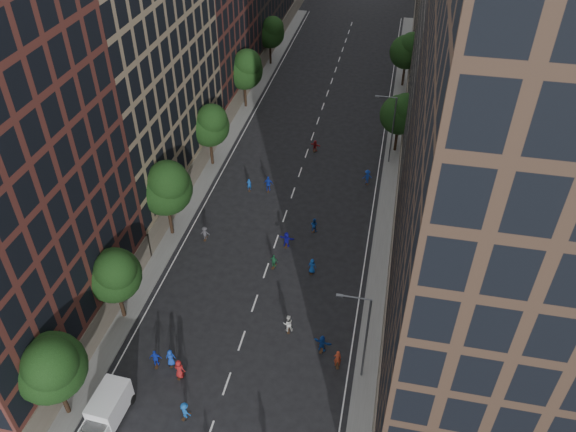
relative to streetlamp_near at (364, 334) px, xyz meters
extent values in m
plane|color=black|center=(-10.37, 28.00, -5.17)|extent=(240.00, 240.00, 0.00)
cube|color=slate|center=(-22.37, 35.50, -5.09)|extent=(4.00, 105.00, 0.15)
cube|color=slate|center=(1.63, 35.50, -5.09)|extent=(4.00, 105.00, 0.15)
cube|color=#8F7A5D|center=(-29.37, 23.00, 11.83)|extent=(14.00, 26.00, 34.00)
cube|color=#53261F|center=(-29.37, 46.00, 8.83)|extent=(14.00, 20.00, 28.00)
cube|color=#402E22|center=(8.63, 3.00, 12.83)|extent=(14.00, 30.00, 36.00)
cube|color=#6B6258|center=(8.63, 32.00, 11.33)|extent=(14.00, 28.00, 33.00)
cylinder|color=black|center=(-21.57, -8.00, -3.19)|extent=(0.36, 0.36, 3.96)
sphere|color=black|center=(-21.57, -8.00, 0.41)|extent=(5.20, 5.20, 5.20)
sphere|color=black|center=(-20.92, -8.52, 1.71)|extent=(3.90, 3.90, 3.90)
cylinder|color=black|center=(-21.57, 2.00, -3.32)|extent=(0.36, 0.36, 3.70)
sphere|color=black|center=(-21.57, 2.00, 0.04)|extent=(4.80, 4.80, 4.80)
sphere|color=black|center=(-20.97, 1.52, 1.24)|extent=(3.60, 3.60, 3.60)
cylinder|color=black|center=(-21.57, 14.00, -3.06)|extent=(0.36, 0.36, 4.22)
sphere|color=black|center=(-21.57, 14.00, 0.78)|extent=(5.60, 5.60, 5.60)
sphere|color=black|center=(-20.87, 13.44, 2.18)|extent=(4.20, 4.20, 4.20)
cylinder|color=black|center=(-21.57, 28.00, -3.23)|extent=(0.36, 0.36, 3.87)
sphere|color=black|center=(-21.57, 28.00, 0.29)|extent=(5.00, 5.00, 5.00)
sphere|color=black|center=(-20.94, 27.50, 1.54)|extent=(3.75, 3.75, 3.75)
cylinder|color=black|center=(-21.57, 44.00, -3.14)|extent=(0.36, 0.36, 4.05)
sphere|color=black|center=(-21.57, 44.00, 0.54)|extent=(5.40, 5.40, 5.40)
sphere|color=black|center=(-20.89, 43.46, 1.89)|extent=(4.05, 4.05, 4.05)
cylinder|color=black|center=(-21.57, 60.00, -3.28)|extent=(0.36, 0.36, 3.78)
sphere|color=black|center=(-21.57, 60.00, 0.16)|extent=(4.80, 4.80, 4.80)
sphere|color=black|center=(-20.97, 59.52, 1.36)|extent=(3.60, 3.60, 3.60)
cylinder|color=black|center=(0.83, 36.00, -3.30)|extent=(0.36, 0.36, 3.74)
sphere|color=black|center=(0.83, 36.00, 0.10)|extent=(5.00, 5.00, 5.00)
sphere|color=black|center=(1.46, 35.50, 1.35)|extent=(3.75, 3.75, 3.75)
cylinder|color=black|center=(0.83, 56.00, -3.19)|extent=(0.36, 0.36, 3.96)
sphere|color=black|center=(0.83, 56.00, 0.41)|extent=(5.20, 5.20, 5.20)
sphere|color=black|center=(1.48, 55.48, 1.71)|extent=(3.90, 3.90, 3.90)
cylinder|color=#595B60|center=(0.23, 0.00, -0.67)|extent=(0.18, 0.18, 9.00)
cylinder|color=#595B60|center=(-0.97, 0.00, 3.83)|extent=(2.40, 0.12, 0.12)
cube|color=#595B60|center=(-2.07, 0.00, 3.78)|extent=(0.50, 0.22, 0.15)
cylinder|color=#595B60|center=(0.23, 33.00, -0.67)|extent=(0.18, 0.18, 9.00)
cylinder|color=#595B60|center=(-0.97, 33.00, 3.83)|extent=(2.40, 0.12, 0.12)
cube|color=#595B60|center=(-2.07, 33.00, 3.78)|extent=(0.50, 0.22, 0.15)
cube|color=white|center=(-18.14, -7.48, -3.75)|extent=(2.23, 3.63, 2.16)
cube|color=white|center=(-18.25, -9.64, -4.14)|extent=(2.04, 1.67, 1.37)
cube|color=black|center=(-18.25, -9.64, -3.50)|extent=(1.83, 1.36, 0.10)
cylinder|color=black|center=(-19.05, -6.06, -4.80)|extent=(0.28, 0.76, 0.75)
cylinder|color=black|center=(-17.09, -6.16, -4.80)|extent=(0.28, 0.76, 0.75)
imported|color=#163DB5|center=(-15.42, -2.11, -4.34)|extent=(0.90, 0.68, 1.66)
imported|color=#1554AE|center=(-12.54, -6.53, -4.36)|extent=(1.20, 0.98, 1.62)
imported|color=#1631B9|center=(-16.59, -2.45, -4.30)|extent=(1.08, 0.60, 1.74)
imported|color=#123C96|center=(-3.35, 1.90, -4.32)|extent=(1.65, 0.83, 1.70)
imported|color=maroon|center=(-14.26, -3.11, -4.23)|extent=(1.00, 0.72, 1.88)
imported|color=#AF381D|center=(-1.87, 0.61, -4.29)|extent=(0.73, 0.58, 1.76)
imported|color=silver|center=(-6.64, 3.44, -4.27)|extent=(1.04, 0.92, 1.80)
imported|color=#414045|center=(-17.80, 13.88, -4.40)|extent=(1.04, 0.64, 1.54)
imported|color=#1D6239|center=(-9.70, 11.17, -4.42)|extent=(0.93, 0.54, 1.50)
imported|color=#141294|center=(-9.14, 14.53, -4.30)|extent=(1.66, 0.69, 1.74)
imported|color=#1448A5|center=(-5.84, 11.18, -4.35)|extent=(0.86, 0.62, 1.64)
imported|color=#144AA7|center=(-15.56, 23.49, -4.41)|extent=(0.63, 0.49, 1.52)
imported|color=#154CB1|center=(-6.75, 17.57, -4.37)|extent=(0.92, 0.81, 1.60)
imported|color=#1337A1|center=(-2.05, 27.81, -4.27)|extent=(1.31, 1.02, 1.79)
imported|color=#152EAB|center=(-13.28, 23.80, -4.19)|extent=(1.18, 0.56, 1.95)
imported|color=#AA1C20|center=(-9.41, 33.79, -4.42)|extent=(1.46, 0.80, 1.50)
camera|label=1|loc=(0.12, -28.70, 33.65)|focal=35.00mm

